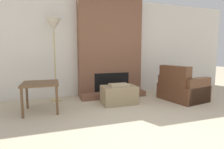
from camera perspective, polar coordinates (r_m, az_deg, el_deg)
ground_plane at (r=2.64m, az=17.91°, el=-18.89°), size 24.00×24.00×0.00m
wall_back at (r=4.90m, az=-1.31°, el=8.89°), size 7.94×0.06×2.60m
fireplace at (r=4.70m, az=-0.56°, el=8.18°), size 1.70×0.63×2.60m
ottoman at (r=3.96m, az=2.28°, el=-6.53°), size 0.76×0.49×0.46m
armchair at (r=4.56m, az=21.52°, el=-4.45°), size 0.97×1.08×0.85m
side_table at (r=3.65m, az=-22.30°, el=-3.57°), size 0.66×0.66×0.58m
floor_lamp_left at (r=4.36m, az=-18.54°, el=13.89°), size 0.35×0.35×1.93m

